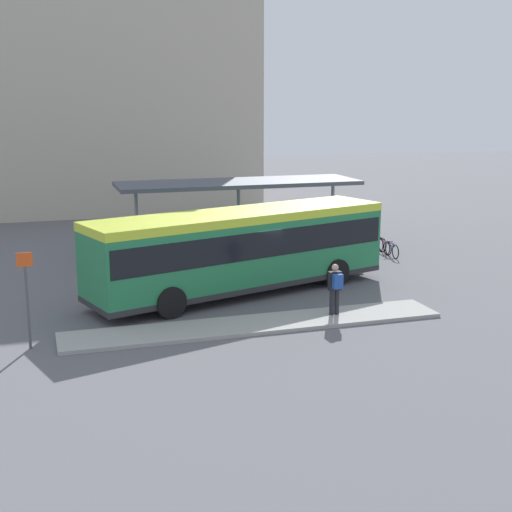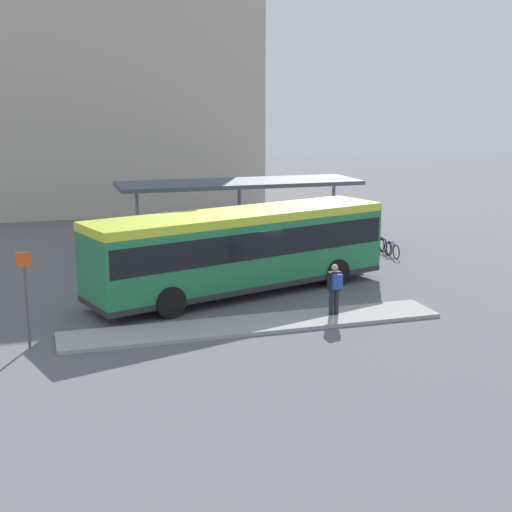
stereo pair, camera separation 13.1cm
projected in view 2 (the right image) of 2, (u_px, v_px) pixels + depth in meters
The scene contains 11 objects.
ground_plane at pixel (241, 293), 26.05m from camera, with size 120.00×120.00×0.00m, color #5B5B60.
curb_island at pixel (255, 324), 22.26m from camera, with size 12.05×1.80×0.12m.
city_bus at pixel (241, 246), 25.68m from camera, with size 11.67×5.83×3.04m.
pedestrian_waiting at pixel (335, 286), 22.86m from camera, with size 0.42×0.44×1.67m.
bicycle_blue at pixel (392, 250), 32.01m from camera, with size 0.48×1.53×0.66m.
bicycle_red at pixel (385, 246), 32.75m from camera, with size 0.48×1.55×0.67m.
bicycle_green at pixel (378, 243), 33.49m from camera, with size 0.48×1.58×0.68m.
station_shelter at pixel (239, 184), 32.40m from camera, with size 11.01×3.30×3.31m.
potted_planter_near_shelter at pixel (187, 249), 29.91m from camera, with size 1.03×1.03×1.50m.
platform_sign at pixel (26, 296), 19.99m from camera, with size 0.44×0.08×2.80m.
station_building at pixel (79, 70), 46.95m from camera, with size 21.38×13.88×17.73m.
Camera 2 is at (-6.91, -24.19, 6.94)m, focal length 50.00 mm.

